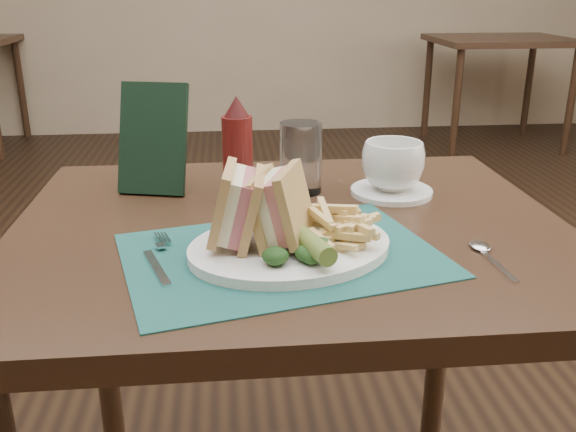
% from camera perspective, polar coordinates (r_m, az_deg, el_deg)
% --- Properties ---
extents(floor, '(7.00, 7.00, 0.00)m').
position_cam_1_polar(floor, '(1.86, -1.47, -16.89)').
color(floor, black).
rests_on(floor, ground).
extents(wall_back, '(6.00, 0.00, 6.00)m').
position_cam_1_polar(wall_back, '(5.10, -4.43, 7.58)').
color(wall_back, tan).
rests_on(wall_back, ground).
extents(table_main, '(0.90, 0.75, 0.75)m').
position_cam_1_polar(table_main, '(1.23, 0.19, -17.03)').
color(table_main, black).
rests_on(table_main, ground).
extents(table_bg_right, '(0.90, 0.75, 0.75)m').
position_cam_1_polar(table_bg_right, '(4.79, 17.94, 10.40)').
color(table_bg_right, black).
rests_on(table_bg_right, ground).
extents(placemat, '(0.50, 0.41, 0.00)m').
position_cam_1_polar(placemat, '(0.92, -0.58, -3.48)').
color(placemat, '#174A44').
rests_on(placemat, table_main).
extents(plate, '(0.36, 0.32, 0.01)m').
position_cam_1_polar(plate, '(0.93, 0.18, -2.82)').
color(plate, white).
rests_on(plate, placemat).
extents(sandwich_half_a, '(0.09, 0.12, 0.11)m').
position_cam_1_polar(sandwich_half_a, '(0.91, -5.86, 0.94)').
color(sandwich_half_a, tan).
rests_on(sandwich_half_a, plate).
extents(sandwich_half_b, '(0.11, 0.13, 0.11)m').
position_cam_1_polar(sandwich_half_b, '(0.91, -1.92, 0.99)').
color(sandwich_half_b, tan).
rests_on(sandwich_half_b, plate).
extents(kale_garnish, '(0.11, 0.08, 0.03)m').
position_cam_1_polar(kale_garnish, '(0.87, 0.99, -3.03)').
color(kale_garnish, '#153312').
rests_on(kale_garnish, plate).
extents(pickle_spear, '(0.06, 0.12, 0.03)m').
position_cam_1_polar(pickle_spear, '(0.87, 1.97, -2.34)').
color(pickle_spear, '#536E29').
rests_on(pickle_spear, plate).
extents(fries_pile, '(0.18, 0.20, 0.05)m').
position_cam_1_polar(fries_pile, '(0.93, 4.22, -0.55)').
color(fries_pile, '#D6B56B').
rests_on(fries_pile, plate).
extents(fork, '(0.09, 0.17, 0.01)m').
position_cam_1_polar(fork, '(0.92, -11.44, -3.50)').
color(fork, silver).
rests_on(fork, placemat).
extents(spoon, '(0.04, 0.15, 0.01)m').
position_cam_1_polar(spoon, '(0.95, 17.67, -3.52)').
color(spoon, silver).
rests_on(spoon, table_main).
extents(saucer, '(0.20, 0.20, 0.01)m').
position_cam_1_polar(saucer, '(1.20, 9.17, 2.17)').
color(saucer, white).
rests_on(saucer, table_main).
extents(coffee_cup, '(0.16, 0.16, 0.09)m').
position_cam_1_polar(coffee_cup, '(1.19, 9.31, 4.45)').
color(coffee_cup, white).
rests_on(coffee_cup, saucer).
extents(drinking_glass, '(0.10, 0.10, 0.13)m').
position_cam_1_polar(drinking_glass, '(1.18, 1.15, 5.19)').
color(drinking_glass, silver).
rests_on(drinking_glass, table_main).
extents(ketchup_bottle, '(0.06, 0.06, 0.19)m').
position_cam_1_polar(ketchup_bottle, '(1.14, -4.51, 5.99)').
color(ketchup_bottle, '#4F0F0D').
rests_on(ketchup_bottle, table_main).
extents(check_presenter, '(0.14, 0.10, 0.20)m').
position_cam_1_polar(check_presenter, '(1.21, -11.90, 6.74)').
color(check_presenter, black).
rests_on(check_presenter, table_main).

